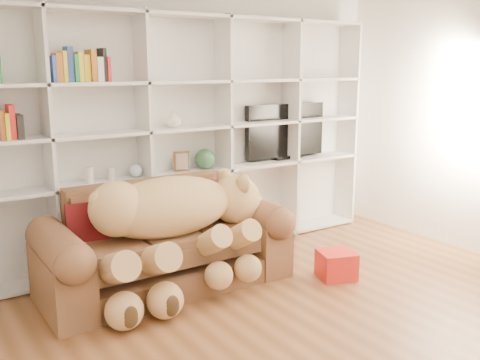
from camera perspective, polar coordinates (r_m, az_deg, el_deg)
floor at (r=3.91m, az=11.35°, el=-17.29°), size 5.00×5.00×0.00m
wall_back at (r=5.48m, az=-6.83°, el=6.24°), size 5.00×0.02×2.70m
bookshelf at (r=5.26m, az=-8.48°, el=5.46°), size 4.43×0.35×2.40m
sofa at (r=4.75m, az=-8.03°, el=-7.25°), size 2.13×0.92×0.89m
teddy_bear at (r=4.51m, az=-6.99°, el=-4.25°), size 1.74×0.92×1.01m
throw_pillow at (r=4.59m, az=-15.84°, el=-4.49°), size 0.38×0.25×0.37m
gift_box at (r=5.01m, az=10.24°, el=-8.88°), size 0.39×0.38×0.25m
tv at (r=6.08m, az=4.84°, el=5.15°), size 1.05×0.18×0.62m
picture_frame at (r=5.34m, az=-6.28°, el=2.01°), size 0.16×0.07×0.20m
green_vase at (r=5.47m, az=-3.73°, el=2.26°), size 0.21×0.21×0.21m
figurine_tall at (r=5.00m, az=-15.82°, el=0.52°), size 0.09×0.09×0.15m
figurine_short at (r=5.06m, az=-13.59°, el=0.61°), size 0.08×0.08×0.12m
snow_globe at (r=5.15m, az=-11.07°, el=0.98°), size 0.12×0.12×0.12m
shelf_vase at (r=5.25m, az=-7.15°, el=6.48°), size 0.21×0.21×0.16m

